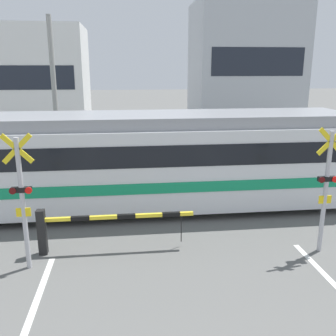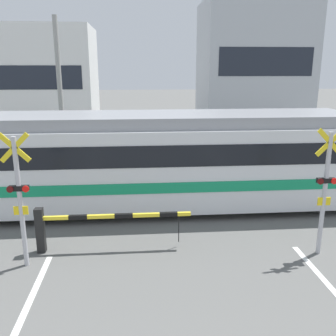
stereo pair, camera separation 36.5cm
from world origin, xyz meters
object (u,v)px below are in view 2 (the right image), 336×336
(commuter_train, at_px, (114,159))
(crossing_signal_right, at_px, (325,187))
(crossing_barrier_near, at_px, (79,223))
(crossing_barrier_far, at_px, (217,161))
(pedestrian, at_px, (136,143))
(crossing_signal_left, at_px, (20,195))

(commuter_train, bearing_deg, crossing_signal_right, -34.49)
(crossing_barrier_near, relative_size, crossing_barrier_far, 1.00)
(pedestrian, bearing_deg, crossing_signal_right, -65.07)
(crossing_signal_left, bearing_deg, crossing_barrier_near, 29.02)
(crossing_signal_right, bearing_deg, commuter_train, 145.51)
(crossing_signal_right, bearing_deg, crossing_signal_left, 180.00)
(commuter_train, height_order, crossing_signal_right, crossing_signal_right)
(commuter_train, relative_size, crossing_signal_left, 4.86)
(crossing_barrier_near, xyz_separation_m, pedestrian, (1.46, 9.09, 0.24))
(commuter_train, height_order, crossing_signal_left, crossing_signal_left)
(crossing_signal_left, distance_m, crossing_signal_right, 7.16)
(crossing_barrier_far, height_order, pedestrian, pedestrian)
(crossing_signal_left, height_order, crossing_signal_right, same)
(crossing_signal_right, bearing_deg, pedestrian, 114.93)
(crossing_barrier_near, height_order, crossing_signal_right, crossing_signal_right)
(crossing_barrier_far, bearing_deg, crossing_barrier_near, -128.06)
(commuter_train, relative_size, crossing_signal_right, 4.86)
(commuter_train, relative_size, crossing_barrier_near, 3.97)
(commuter_train, relative_size, crossing_barrier_far, 3.97)
(crossing_signal_right, xyz_separation_m, pedestrian, (-4.53, 9.74, -0.77))
(crossing_barrier_far, xyz_separation_m, crossing_signal_left, (-5.99, -6.80, 1.01))
(commuter_train, xyz_separation_m, crossing_signal_right, (5.25, -3.60, 0.08))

